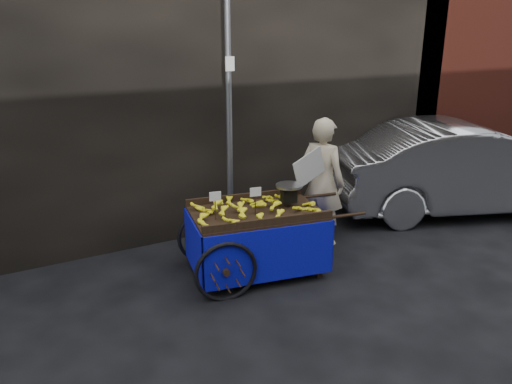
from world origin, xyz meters
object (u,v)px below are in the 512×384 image
banana_cart (253,218)px  parked_car (466,167)px  plastic_bag (321,249)px  vendor (322,182)px

banana_cart → parked_car: (4.01, 0.29, 0.01)m
banana_cart → plastic_bag: size_ratio=8.74×
banana_cart → parked_car: bearing=14.3°
vendor → banana_cart: bearing=81.1°
banana_cart → vendor: bearing=25.8°
banana_cart → plastic_bag: bearing=6.0°
banana_cart → vendor: (1.25, 0.35, 0.17)m
plastic_bag → vendor: bearing=56.5°
vendor → plastic_bag: size_ratio=6.83×
vendor → plastic_bag: 0.91m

